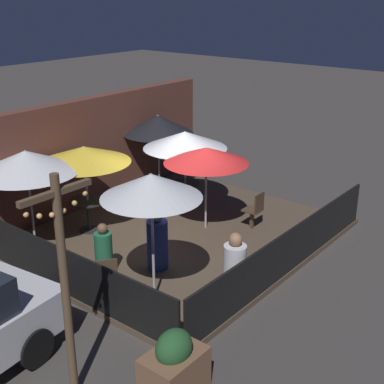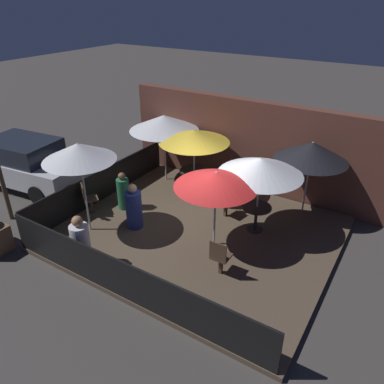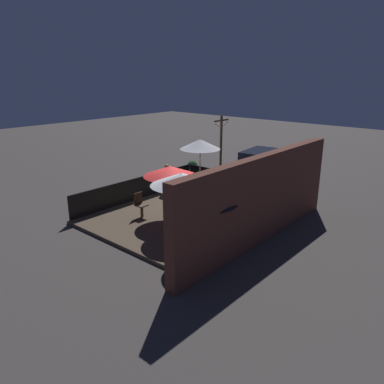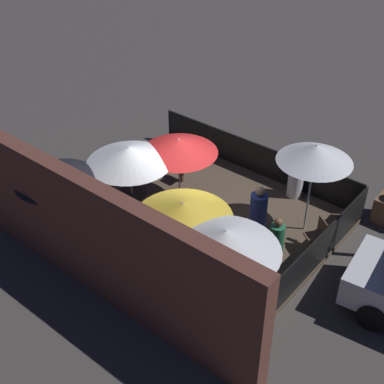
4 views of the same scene
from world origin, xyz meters
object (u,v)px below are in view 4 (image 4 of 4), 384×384
Objects in this scene: patio_umbrella_0 at (129,155)px; patio_umbrella_2 at (225,240)px; patio_umbrella_3 at (179,146)px; patron_2 at (296,177)px; patio_umbrella_1 at (183,210)px; patio_chair_0 at (317,235)px; dining_table_0 at (132,198)px; patio_chair_2 at (157,220)px; patio_umbrella_4 at (315,153)px; patio_chair_1 at (183,165)px; patio_umbrella_5 at (56,171)px; dining_table_1 at (184,256)px; patron_1 at (276,240)px; patron_0 at (258,211)px.

patio_umbrella_2 is at bearing 162.11° from patio_umbrella_0.
patron_2 is (-2.17, -2.32, -1.23)m from patio_umbrella_3.
patio_umbrella_1 is 4.58m from patron_2.
dining_table_0 is at bearing -33.03° from patio_chair_0.
patio_umbrella_3 is at bearing -60.65° from patio_chair_2.
patio_umbrella_3 is 0.82× the size of patio_umbrella_4.
dining_table_0 is 0.83× the size of patio_chair_1.
patio_umbrella_5 is at bearing 63.17° from patio_umbrella_3.
dining_table_0 is (-0.78, -1.62, -1.30)m from patio_umbrella_5.
dining_table_0 is at bearing -66.10° from patron_2.
patio_umbrella_4 is (-3.74, -2.34, 0.37)m from patio_umbrella_0.
patio_chair_1 is (2.54, -3.01, -1.38)m from patio_umbrella_1.
patio_umbrella_1 is 1.61× the size of patron_2.
patio_umbrella_5 is (4.52, 3.95, -0.37)m from patio_umbrella_4.
patio_chair_0 is 0.70× the size of patron_2.
patio_chair_1 is (4.41, -0.36, 0.00)m from patio_chair_0.
patron_1 is at bearing -123.20° from dining_table_1.
patio_umbrella_3 is 2.26× the size of dining_table_1.
patio_umbrella_1 is 1.66× the size of patron_0.
patio_chair_2 is at bearing -26.12° from patio_umbrella_1.
patio_chair_0 is (-4.36, -1.74, -0.05)m from dining_table_0.
patio_chair_1 is (3.85, -3.32, -1.47)m from patio_umbrella_2.
dining_table_1 is (-2.49, 0.91, -1.24)m from patio_umbrella_0.
patron_0 is at bearing -70.62° from patio_umbrella_2.
patron_1 is at bearing -123.20° from patio_umbrella_1.
patron_2 reaches higher than patron_1.
patio_umbrella_4 is at bearing -111.10° from patio_umbrella_1.
patio_chair_0 is 0.81× the size of patron_1.
patio_umbrella_2 is at bearing -15.09° from patron_2.
patio_umbrella_2 is at bearing 171.05° from patio_chair_2.
patio_chair_1 is 3.94m from patron_1.
dining_table_0 is 0.68× the size of patron_1.
patron_0 is at bearing -26.46° from patron_2.
patio_umbrella_3 is at bearing -70.31° from patron_2.
patio_umbrella_5 is 6.29m from patio_chair_0.
patio_umbrella_2 is at bearing 71.73° from patron_0.
patron_0 is (-2.81, -1.58, -1.29)m from patio_umbrella_0.
patio_umbrella_2 is 2.65m from patron_1.
patron_0 reaches higher than patio_chair_2.
patio_chair_0 is at bearing -146.86° from patio_umbrella_5.
patio_umbrella_4 reaches higher than patio_umbrella_5.
patron_2 is at bearing -103.78° from patio_chair_2.
patron_2 is (-0.30, -4.38, -1.30)m from patio_umbrella_1.
patio_umbrella_5 is at bearing 48.78° from patio_chair_2.
dining_table_1 is 1.60m from patio_chair_2.
patio_umbrella_1 is at bearing -167.83° from patio_umbrella_5.
patio_chair_2 is (3.30, 1.95, 0.00)m from patio_chair_0.
patio_umbrella_4 is (-1.25, -3.25, 0.35)m from patio_umbrella_1.
patio_umbrella_4 reaches higher than patio_umbrella_2.
patio_umbrella_3 reaches higher than patio_chair_0.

